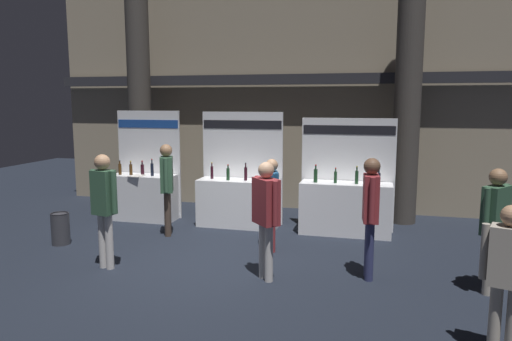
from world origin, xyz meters
TOP-DOWN VIEW (x-y plane):
  - ground_plane at (0.00, 0.00)m, footprint 24.00×24.00m
  - hall_colonnade at (0.00, 4.37)m, footprint 11.22×1.28m
  - exhibitor_booth_0 at (-2.47, 2.46)m, footprint 1.51×0.72m
  - exhibitor_booth_1 at (-0.26, 2.45)m, footprint 1.78×0.66m
  - exhibitor_booth_2 at (1.99, 2.41)m, footprint 1.88×0.66m
  - trash_bin at (-3.08, 0.34)m, footprint 0.33×0.33m
  - visitor_0 at (1.03, -0.43)m, footprint 0.48×0.49m
  - visitor_1 at (2.51, 0.01)m, footprint 0.25×0.57m
  - visitor_2 at (-1.41, 1.40)m, footprint 0.35×0.52m
  - visitor_3 at (4.16, -0.14)m, footprint 0.44×0.50m
  - visitor_4 at (3.90, -1.94)m, footprint 0.51×0.34m
  - visitor_5 at (-1.55, -0.59)m, footprint 0.49×0.31m
  - visitor_6 at (0.80, 0.95)m, footprint 0.32×0.54m

SIDE VIEW (x-z plane):
  - ground_plane at x=0.00m, z-range 0.00..0.00m
  - trash_bin at x=-3.08m, z-range 0.00..0.60m
  - exhibitor_booth_1 at x=-0.26m, z-range -0.60..1.82m
  - exhibitor_booth_2 at x=1.99m, z-range -0.54..1.76m
  - exhibitor_booth_0 at x=-2.47m, z-range -0.60..1.83m
  - visitor_4 at x=3.90m, z-range 0.15..1.77m
  - visitor_6 at x=0.80m, z-range 0.15..1.80m
  - visitor_3 at x=4.16m, z-range 0.18..1.93m
  - visitor_0 at x=1.03m, z-range 0.19..1.96m
  - visitor_2 at x=-1.41m, z-range 0.18..2.00m
  - visitor_5 at x=-1.55m, z-range 0.18..2.01m
  - visitor_1 at x=2.51m, z-range 0.18..2.01m
  - hall_colonnade at x=0.00m, z-range -0.03..5.70m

